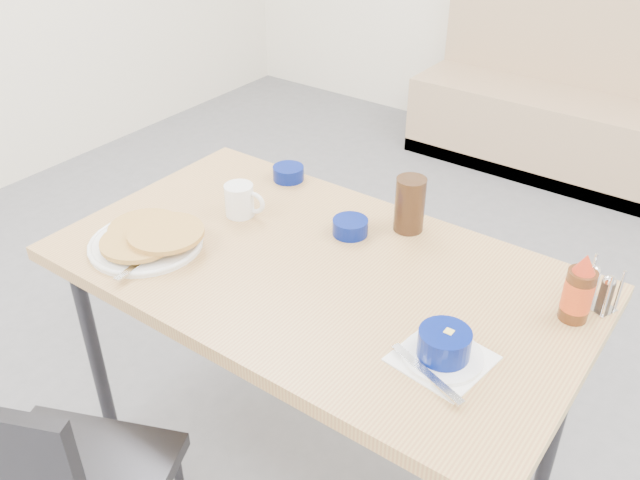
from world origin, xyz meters
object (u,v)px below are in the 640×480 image
Objects in this scene: pancake_plate at (148,239)px; condiment_caddy at (598,291)px; dining_table at (318,285)px; creamer_bowl at (288,173)px; grits_setting at (443,348)px; butter_bowl at (350,227)px; syrup_bottle at (579,291)px; booth_bench at (589,114)px; amber_tumbler at (410,204)px; coffee_mug at (241,200)px.

pancake_plate is 1.17m from condiment_caddy.
creamer_bowl is (-0.37, 0.34, 0.08)m from dining_table.
dining_table is 6.24× the size of grits_setting.
condiment_caddy is (0.66, 0.08, 0.02)m from butter_bowl.
booth_bench is at bearing 104.61° from syrup_bottle.
grits_setting is at bearing -16.62° from dining_table.
dining_table is 0.35m from amber_tumbler.
coffee_mug is 1.24× the size of butter_bowl.
booth_bench is 2.52m from coffee_mug.
booth_bench reaches higher than coffee_mug.
amber_tumbler is at bearing -159.88° from condiment_caddy.
dining_table is at bearing -163.52° from syrup_bottle.
pancake_plate is 2.03× the size of amber_tumbler.
dining_table is 0.48m from pancake_plate.
coffee_mug is at bearing -84.02° from creamer_bowl.
pancake_plate is 0.73m from amber_tumbler.
booth_bench is 19.02× the size of creamer_bowl.
dining_table is 4.30× the size of pancake_plate.
condiment_caddy is at bearing -4.32° from creamer_bowl.
butter_bowl is at bearing -148.85° from condiment_caddy.
butter_bowl is (0.35, -0.16, 0.00)m from creamer_bowl.
booth_bench is 15.29× the size of coffee_mug.
coffee_mug is (-0.34, -2.45, 0.46)m from booth_bench.
condiment_caddy is at bearing 72.02° from syrup_bottle.
condiment_caddy reaches higher than dining_table.
creamer_bowl is (-0.80, 0.47, -0.01)m from grits_setting.
booth_bench is 10.58× the size of syrup_bottle.
amber_tumbler is 1.37× the size of condiment_caddy.
booth_bench reaches higher than condiment_caddy.
pancake_plate is 1.81× the size of syrup_bottle.
creamer_bowl is at bearing 137.08° from dining_table.
booth_bench is 2.73m from grits_setting.
dining_table is 13.95× the size of butter_bowl.
grits_setting is at bearing 4.31° from pancake_plate.
condiment_caddy is (1.07, 0.46, 0.02)m from pancake_plate.
pancake_plate is 0.87m from grits_setting.
booth_bench is 2.40m from condiment_caddy.
booth_bench is at bearing 92.55° from amber_tumbler.
creamer_bowl is 0.56× the size of syrup_bottle.
pancake_plate reaches higher than creamer_bowl.
booth_bench reaches higher than syrup_bottle.
pancake_plate is at bearing -175.69° from grits_setting.
grits_setting is 1.40× the size of amber_tumbler.
coffee_mug is at bearing 166.40° from dining_table.
grits_setting is 2.24× the size of butter_bowl.
butter_bowl is 0.66m from condiment_caddy.
amber_tumbler is (-0.33, 0.43, 0.05)m from grits_setting.
creamer_bowl is (0.07, 0.53, -0.00)m from pancake_plate.
syrup_bottle is (1.05, 0.38, 0.06)m from pancake_plate.
dining_table is at bearing -133.46° from condiment_caddy.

